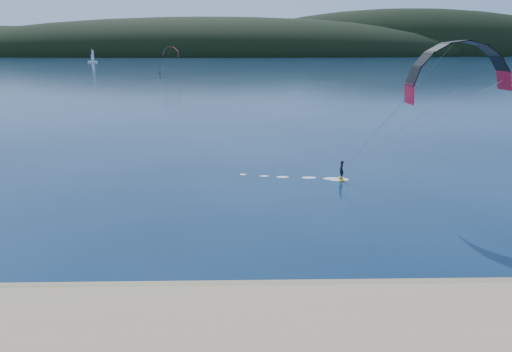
# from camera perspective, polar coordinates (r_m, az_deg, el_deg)

# --- Properties ---
(ground) EXTENTS (1800.00, 1800.00, 0.00)m
(ground) POSITION_cam_1_polar(r_m,az_deg,el_deg) (22.79, -5.85, -19.03)
(ground) COLOR #071C39
(ground) RESTS_ON ground
(wet_sand) EXTENTS (220.00, 2.50, 0.10)m
(wet_sand) POSITION_cam_1_polar(r_m,az_deg,el_deg) (26.60, -5.10, -13.52)
(wet_sand) COLOR olive
(wet_sand) RESTS_ON ground
(headland) EXTENTS (1200.00, 310.00, 140.00)m
(headland) POSITION_cam_1_polar(r_m,az_deg,el_deg) (764.21, -1.42, 14.05)
(headland) COLOR black
(headland) RESTS_ON ground
(kitesurfer_near) EXTENTS (22.52, 9.92, 12.92)m
(kitesurfer_near) POSITION_cam_1_polar(r_m,az_deg,el_deg) (42.85, 22.01, 8.96)
(kitesurfer_near) COLOR gold
(kitesurfer_near) RESTS_ON ground
(kitesurfer_far) EXTENTS (10.66, 8.19, 12.22)m
(kitesurfer_far) POSITION_cam_1_polar(r_m,az_deg,el_deg) (223.47, -10.07, 13.90)
(kitesurfer_far) COLOR gold
(kitesurfer_far) RESTS_ON ground
(sailboat) EXTENTS (8.67, 5.69, 12.10)m
(sailboat) POSITION_cam_1_polar(r_m,az_deg,el_deg) (443.73, -18.73, 12.71)
(sailboat) COLOR white
(sailboat) RESTS_ON ground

